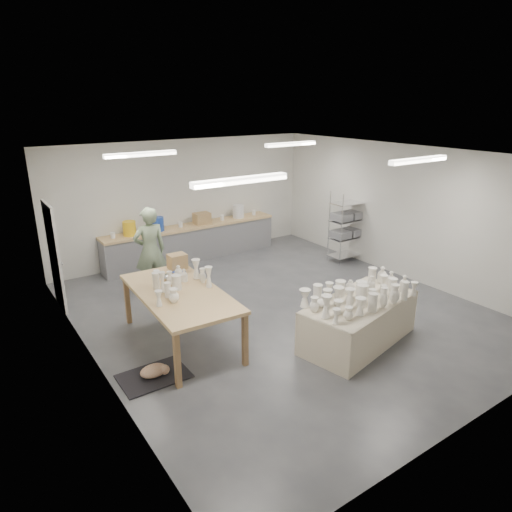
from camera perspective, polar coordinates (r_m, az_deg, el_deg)
room at (r=8.33m, az=2.13°, el=6.05°), size 8.00×8.02×3.00m
back_counter at (r=11.77m, az=-8.01°, el=1.87°), size 4.60×0.60×1.24m
wire_shelf at (r=11.70m, az=11.35°, el=3.77°), size 0.88×0.48×1.80m
drying_table at (r=7.91m, az=12.69°, el=-7.63°), size 2.32×1.47×1.13m
work_table at (r=7.74m, az=-9.57°, el=-4.11°), size 1.36×2.55×1.30m
rug at (r=7.20m, az=-12.63°, el=-14.44°), size 1.00×0.70×0.02m
cat at (r=7.15m, az=-12.50°, el=-13.79°), size 0.48×0.40×0.18m
potter at (r=9.75m, az=-13.09°, el=0.65°), size 0.71×0.50×1.86m
red_stool at (r=10.20m, az=-13.40°, el=-2.23°), size 0.46×0.46×0.35m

